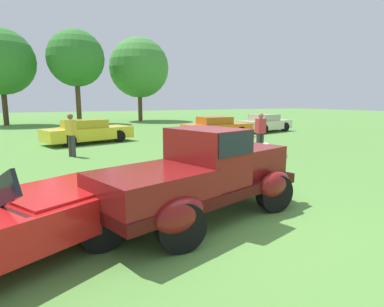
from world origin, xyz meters
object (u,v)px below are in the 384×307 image
feature_pickup_truck (204,173)px  show_car_cream (265,123)px  spectator_between_cars (260,132)px  show_car_yellow (88,132)px  spectator_by_row (71,134)px  show_car_orange (216,127)px

feature_pickup_truck → show_car_cream: (11.65, 12.65, -0.26)m
feature_pickup_truck → spectator_between_cars: (5.53, 5.41, 0.05)m
show_car_cream → spectator_between_cars: bearing=-130.2°
feature_pickup_truck → show_car_yellow: size_ratio=0.93×
spectator_by_row → show_car_yellow: bearing=73.3°
feature_pickup_truck → spectator_by_row: (-1.56, 8.09, 0.05)m
show_car_yellow → spectator_between_cars: (5.93, -6.56, 0.31)m
show_car_yellow → spectator_by_row: (-1.17, -3.88, 0.31)m
show_car_orange → spectator_by_row: 9.14m
feature_pickup_truck → show_car_cream: 17.20m
spectator_between_cars → show_car_cream: bearing=49.8°
show_car_orange → show_car_cream: 4.86m
spectator_between_cars → show_car_yellow: bearing=132.1°
show_car_orange → spectator_by_row: size_ratio=2.44×
spectator_between_cars → feature_pickup_truck: bearing=-135.6°
feature_pickup_truck → show_car_orange: size_ratio=1.07×
feature_pickup_truck → show_car_cream: bearing=47.4°
feature_pickup_truck → spectator_by_row: 8.24m
spectator_by_row → spectator_between_cars: bearing=-20.7°
show_car_cream → spectator_between_cars: size_ratio=2.60×
spectator_between_cars → spectator_by_row: size_ratio=1.00×
feature_pickup_truck → show_car_yellow: (-0.40, 11.98, -0.26)m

